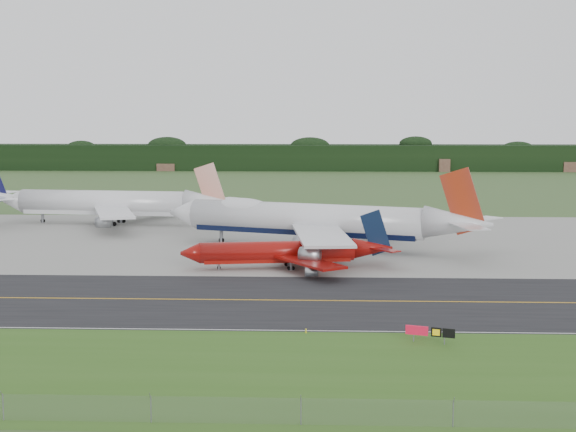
# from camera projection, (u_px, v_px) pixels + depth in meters

# --- Properties ---
(ground) EXTENTS (600.00, 600.00, 0.00)m
(ground) POSITION_uv_depth(u_px,v_px,m) (266.00, 294.00, 111.52)
(ground) COLOR #355427
(ground) RESTS_ON ground
(grass_verge) EXTENTS (400.00, 30.00, 0.01)m
(grass_verge) POSITION_uv_depth(u_px,v_px,m) (242.00, 372.00, 76.80)
(grass_verge) COLOR #305719
(grass_verge) RESTS_ON ground
(taxiway) EXTENTS (400.00, 32.00, 0.02)m
(taxiway) POSITION_uv_depth(u_px,v_px,m) (264.00, 300.00, 107.55)
(taxiway) COLOR black
(taxiway) RESTS_ON ground
(apron) EXTENTS (400.00, 78.00, 0.01)m
(apron) POSITION_uv_depth(u_px,v_px,m) (283.00, 239.00, 162.11)
(apron) COLOR gray
(apron) RESTS_ON ground
(taxiway_centreline) EXTENTS (400.00, 0.40, 0.00)m
(taxiway_centreline) POSITION_uv_depth(u_px,v_px,m) (264.00, 300.00, 107.55)
(taxiway_centreline) COLOR orange
(taxiway_centreline) RESTS_ON taxiway
(taxiway_edge_line) EXTENTS (400.00, 0.25, 0.00)m
(taxiway_edge_line) POSITION_uv_depth(u_px,v_px,m) (255.00, 330.00, 92.17)
(taxiway_edge_line) COLOR silver
(taxiway_edge_line) RESTS_ON taxiway
(perimeter_fence) EXTENTS (320.00, 0.10, 320.00)m
(perimeter_fence) POSITION_uv_depth(u_px,v_px,m) (226.00, 410.00, 63.77)
(perimeter_fence) COLOR slate
(perimeter_fence) RESTS_ON ground
(horizon_treeline) EXTENTS (700.00, 25.00, 12.00)m
(horizon_treeline) POSITION_uv_depth(u_px,v_px,m) (304.00, 159.00, 382.43)
(horizon_treeline) COLOR black
(horizon_treeline) RESTS_ON ground
(jet_ba_747) EXTENTS (61.64, 49.70, 15.95)m
(jet_ba_747) POSITION_uv_depth(u_px,v_px,m) (316.00, 220.00, 149.63)
(jet_ba_747) COLOR silver
(jet_ba_747) RESTS_ON ground
(jet_red_737) EXTENTS (34.89, 28.15, 9.43)m
(jet_red_737) POSITION_uv_depth(u_px,v_px,m) (289.00, 252.00, 130.48)
(jet_red_737) COLOR maroon
(jet_red_737) RESTS_ON ground
(jet_star_tail) EXTENTS (54.97, 45.72, 14.49)m
(jet_star_tail) POSITION_uv_depth(u_px,v_px,m) (115.00, 204.00, 184.50)
(jet_star_tail) COLOR silver
(jet_star_tail) RESTS_ON ground
(taxiway_sign) EXTENTS (5.16, 1.83, 1.79)m
(taxiway_sign) POSITION_uv_depth(u_px,v_px,m) (430.00, 332.00, 86.76)
(taxiway_sign) COLOR slate
(taxiway_sign) RESTS_ON ground
(edge_marker_center) EXTENTS (0.16, 0.16, 0.50)m
(edge_marker_center) POSITION_uv_depth(u_px,v_px,m) (306.00, 331.00, 90.92)
(edge_marker_center) COLOR yellow
(edge_marker_center) RESTS_ON ground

